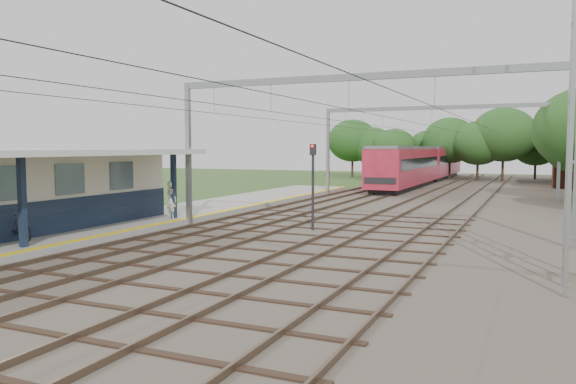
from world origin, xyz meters
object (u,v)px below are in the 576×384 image
Objects in this scene: signal_post at (313,178)px; train at (424,163)px; person at (171,199)px; bicycle at (19,228)px.

train is at bearing 85.62° from signal_post.
person reaches higher than bicycle.
signal_post is at bearing -32.90° from bicycle.
train reaches higher than person.
signal_post reaches higher than bicycle.
train is (5.55, 37.98, 0.90)m from person.
train is 37.49m from signal_post.
bicycle is at bearing 101.75° from person.
bicycle is (-0.99, -8.22, -0.42)m from person.
person is 0.46× the size of signal_post.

